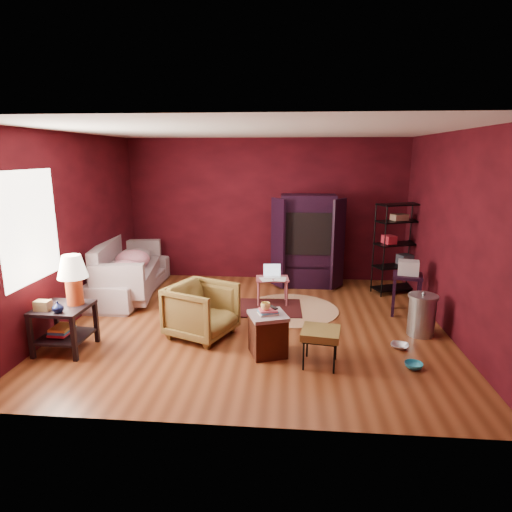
{
  "coord_description": "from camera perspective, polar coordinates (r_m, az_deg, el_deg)",
  "views": [
    {
      "loc": [
        0.53,
        -6.0,
        2.48
      ],
      "look_at": [
        0.0,
        0.2,
        1.0
      ],
      "focal_mm": 30.0,
      "sensor_mm": 36.0,
      "label": 1
    }
  ],
  "objects": [
    {
      "name": "pet_bowl_turquoise",
      "position": [
        5.54,
        20.34,
        -12.86
      ],
      "size": [
        0.22,
        0.14,
        0.21
      ],
      "primitive_type": "imported",
      "rotation": [
        0.0,
        0.0,
        0.4
      ],
      "color": "#29A1C1",
      "rests_on": "ground"
    },
    {
      "name": "laptop_desk",
      "position": [
        7.2,
        2.19,
        -3.3
      ],
      "size": [
        0.57,
        0.47,
        0.67
      ],
      "rotation": [
        0.0,
        0.0,
        0.1
      ],
      "color": "#9F4953",
      "rests_on": "ground"
    },
    {
      "name": "small_stand",
      "position": [
        7.09,
        19.59,
        -2.34
      ],
      "size": [
        0.53,
        0.53,
        0.87
      ],
      "rotation": [
        0.0,
        0.0,
        -0.23
      ],
      "color": "black",
      "rests_on": "ground"
    },
    {
      "name": "armchair",
      "position": [
        6.0,
        -7.26,
        -6.89
      ],
      "size": [
        1.01,
        1.03,
        0.82
      ],
      "primitive_type": "imported",
      "rotation": [
        0.0,
        0.0,
        1.16
      ],
      "color": "black",
      "rests_on": "ground"
    },
    {
      "name": "hamper",
      "position": [
        5.48,
        1.59,
        -10.27
      ],
      "size": [
        0.56,
        0.56,
        0.62
      ],
      "rotation": [
        0.0,
        0.0,
        0.34
      ],
      "color": "#471C10",
      "rests_on": "ground"
    },
    {
      "name": "vase",
      "position": [
        5.78,
        -24.91,
        -6.2
      ],
      "size": [
        0.18,
        0.19,
        0.14
      ],
      "primitive_type": "imported",
      "rotation": [
        0.0,
        0.0,
        -0.4
      ],
      "color": "#0B1239",
      "rests_on": "side_table"
    },
    {
      "name": "room",
      "position": [
        6.1,
        -0.55,
        3.22
      ],
      "size": [
        5.54,
        5.04,
        2.84
      ],
      "color": "brown",
      "rests_on": "ground"
    },
    {
      "name": "rug_oriental",
      "position": [
        7.11,
        0.65,
        -6.89
      ],
      "size": [
        1.36,
        0.93,
        0.01
      ],
      "rotation": [
        0.0,
        0.0,
        0.04
      ],
      "color": "#4B1415",
      "rests_on": "ground"
    },
    {
      "name": "side_table",
      "position": [
        5.97,
        -23.76,
        -4.65
      ],
      "size": [
        0.65,
        0.65,
        1.25
      ],
      "rotation": [
        0.0,
        0.0,
        -0.03
      ],
      "color": "black",
      "rests_on": "ground"
    },
    {
      "name": "sofa_cushions",
      "position": [
        8.04,
        -16.89,
        -1.88
      ],
      "size": [
        1.22,
        2.28,
        0.91
      ],
      "rotation": [
        0.0,
        0.0,
        0.17
      ],
      "color": "gray",
      "rests_on": "sofa"
    },
    {
      "name": "sofa",
      "position": [
        8.05,
        -16.78,
        -1.86
      ],
      "size": [
        0.67,
        2.28,
        0.89
      ],
      "primitive_type": "imported",
      "rotation": [
        0.0,
        0.0,
        1.57
      ],
      "color": "gray",
      "rests_on": "ground"
    },
    {
      "name": "mug",
      "position": [
        5.32,
        1.28,
        -6.59
      ],
      "size": [
        0.12,
        0.1,
        0.12
      ],
      "primitive_type": "imported",
      "rotation": [
        0.0,
        0.0,
        0.04
      ],
      "color": "#FBDA7B",
      "rests_on": "hamper"
    },
    {
      "name": "pet_bowl_steel",
      "position": [
        6.0,
        18.66,
        -10.56
      ],
      "size": [
        0.24,
        0.13,
        0.23
      ],
      "primitive_type": "imported",
      "rotation": [
        0.0,
        0.0,
        -0.34
      ],
      "color": "silver",
      "rests_on": "ground"
    },
    {
      "name": "tv_armoire",
      "position": [
        8.17,
        6.89,
        2.22
      ],
      "size": [
        1.38,
        0.72,
        1.75
      ],
      "rotation": [
        0.0,
        0.0,
        0.0
      ],
      "color": "black",
      "rests_on": "ground"
    },
    {
      "name": "footstool",
      "position": [
        5.23,
        8.63,
        -10.29
      ],
      "size": [
        0.51,
        0.51,
        0.46
      ],
      "rotation": [
        0.0,
        0.0,
        -0.15
      ],
      "color": "black",
      "rests_on": "ground"
    },
    {
      "name": "wire_shelving",
      "position": [
        8.11,
        18.4,
        1.47
      ],
      "size": [
        0.87,
        0.63,
        1.64
      ],
      "rotation": [
        0.0,
        0.0,
        0.4
      ],
      "color": "black",
      "rests_on": "ground"
    },
    {
      "name": "trash_can",
      "position": [
        6.46,
        21.22,
        -7.31
      ],
      "size": [
        0.52,
        0.52,
        0.63
      ],
      "rotation": [
        0.0,
        0.0,
        -0.34
      ],
      "color": "#9FA4A7",
      "rests_on": "ground"
    },
    {
      "name": "rug_round",
      "position": [
        7.07,
        4.6,
        -7.13
      ],
      "size": [
        2.07,
        2.07,
        0.01
      ],
      "rotation": [
        0.0,
        0.0,
        -0.42
      ],
      "color": "beige",
      "rests_on": "ground"
    }
  ]
}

